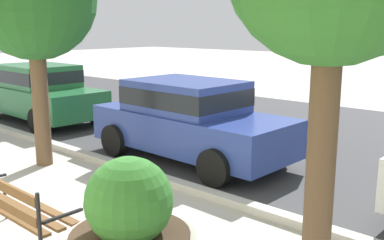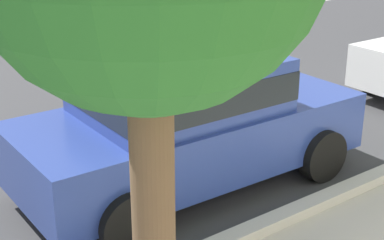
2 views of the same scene
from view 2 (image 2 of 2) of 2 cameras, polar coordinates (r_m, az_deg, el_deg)
street_surface at (r=10.02m, az=-7.83°, el=2.04°), size 60.00×9.00×0.01m
curb_stone at (r=6.68m, az=12.20°, el=-7.84°), size 60.00×0.20×0.12m
parked_car_blue at (r=6.72m, az=-0.53°, el=0.18°), size 4.14×2.00×1.56m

